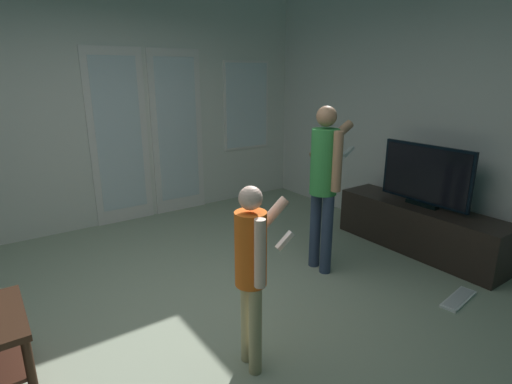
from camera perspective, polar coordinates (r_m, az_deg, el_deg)
ground_plane at (r=3.11m, az=-10.50°, el=-19.16°), size 6.03×5.16×0.02m
wall_back_with_doors at (r=5.01m, az=-22.84°, el=10.90°), size 6.03×0.09×2.90m
wall_right_plain at (r=4.62m, az=24.84°, el=10.68°), size 0.06×5.16×2.87m
tv_stand at (r=4.51m, az=22.14°, el=-4.74°), size 0.46×1.75×0.49m
flat_screen_tv at (r=4.35m, az=22.88°, el=2.18°), size 0.08×0.96×0.63m
person_adult at (r=3.63m, az=9.73°, el=2.38°), size 0.64×0.41×1.52m
person_child at (r=2.40m, az=-0.53°, el=-10.11°), size 0.47×0.32×1.19m
loose_keyboard at (r=3.79m, az=26.78°, el=-13.38°), size 0.45×0.19×0.02m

